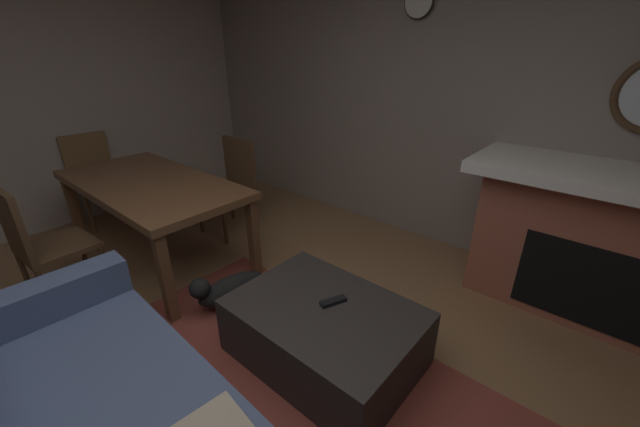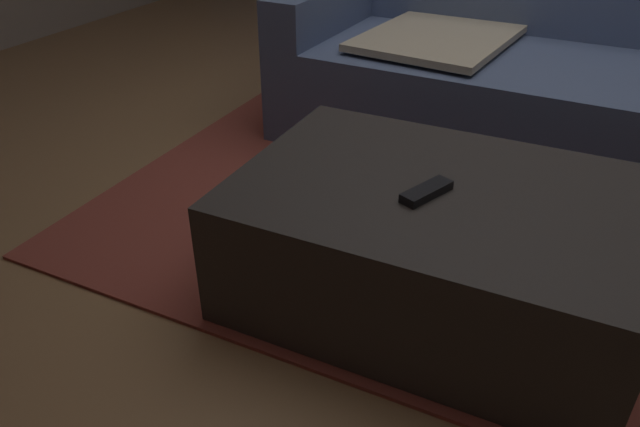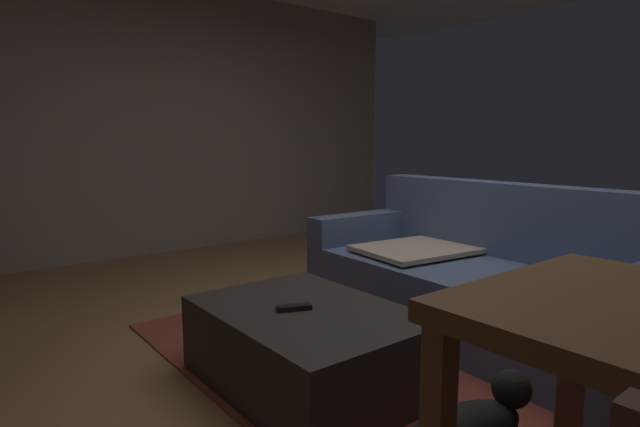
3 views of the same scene
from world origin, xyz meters
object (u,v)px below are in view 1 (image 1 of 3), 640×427
dining_chair_south (233,180)px  wall_clock (419,2)px  ottoman_coffee_table (325,333)px  dining_chair_east (94,174)px  fireplace (605,246)px  tv_remote (333,301)px  dining_table (150,189)px  small_dog (228,288)px  dining_chair_north (39,240)px

dining_chair_south → wall_clock: (-1.31, -1.08, 1.56)m
ottoman_coffee_table → wall_clock: size_ratio=3.99×
dining_chair_east → wall_clock: bearing=-143.9°
fireplace → wall_clock: size_ratio=6.68×
fireplace → ottoman_coffee_table: 1.96m
dining_chair_south → tv_remote: bearing=159.2°
dining_table → wall_clock: bearing=-124.5°
ottoman_coffee_table → wall_clock: wall_clock is taller
dining_table → small_dog: bearing=178.4°
wall_clock → dining_chair_east: bearing=36.1°
ottoman_coffee_table → dining_chair_north: dining_chair_north is taller
dining_chair_south → small_dog: 1.38m
fireplace → wall_clock: wall_clock is taller
dining_chair_east → dining_chair_south: (-1.29, -0.82, 0.00)m
fireplace → dining_chair_east: fireplace is taller
ottoman_coffee_table → wall_clock: (0.55, -1.85, 1.90)m
ottoman_coffee_table → tv_remote: 0.21m
dining_table → dining_chair_south: dining_chair_south is taller
ottoman_coffee_table → dining_chair_north: (1.85, 0.88, 0.33)m
tv_remote → dining_chair_south: dining_chair_south is taller
dining_chair_north → dining_table: bearing=-89.6°
fireplace → small_dog: bearing=39.7°
dining_chair_north → ottoman_coffee_table: bearing=-154.6°
tv_remote → small_dog: tv_remote is taller
dining_table → ottoman_coffee_table: bearing=-178.3°
fireplace → small_dog: size_ratio=3.14×
dining_table → tv_remote: bearing=-176.5°
fireplace → small_dog: fireplace is taller
dining_chair_south → dining_chair_east: bearing=32.6°
ottoman_coffee_table → tv_remote: tv_remote is taller
dining_chair_east → small_dog: bearing=179.2°
fireplace → dining_chair_east: size_ratio=1.92×
dining_chair_north → tv_remote: bearing=-153.2°
fireplace → tv_remote: fireplace is taller
dining_table → wall_clock: (-1.31, -1.90, 1.42)m
tv_remote → dining_chair_north: dining_chair_north is taller
dining_chair_north → dining_chair_east: 1.54m
dining_table → dining_chair_south: 0.84m
ottoman_coffee_table → fireplace: bearing=-126.2°
tv_remote → dining_table: size_ratio=0.09×
fireplace → dining_chair_east: bearing=20.6°
fireplace → dining_chair_north: size_ratio=1.92×
ottoman_coffee_table → small_dog: 0.84m
dining_table → small_dog: 1.14m
dining_chair_east → wall_clock: wall_clock is taller
small_dog → wall_clock: wall_clock is taller
dining_chair_east → fireplace: bearing=-159.4°
dining_chair_east → wall_clock: (-2.60, -1.90, 1.56)m
fireplace → dining_table: fireplace is taller
ottoman_coffee_table → tv_remote: (-0.01, -0.06, 0.20)m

